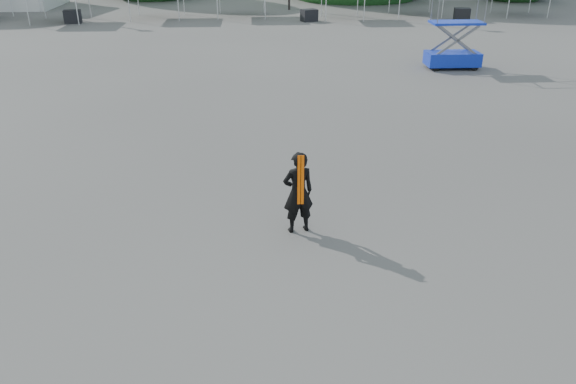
{
  "coord_description": "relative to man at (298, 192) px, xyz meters",
  "views": [
    {
      "loc": [
        0.35,
        -10.78,
        5.55
      ],
      "look_at": [
        0.89,
        -1.84,
        1.3
      ],
      "focal_mm": 35.0,
      "sensor_mm": 36.0,
      "label": 1
    }
  ],
  "objects": [
    {
      "name": "ground",
      "position": [
        -1.14,
        0.92,
        -0.85
      ],
      "size": [
        120.0,
        120.0,
        0.0
      ],
      "primitive_type": "plane",
      "color": "#474442",
      "rests_on": "ground"
    },
    {
      "name": "man",
      "position": [
        0.0,
        0.0,
        0.0
      ],
      "size": [
        0.7,
        0.54,
        1.69
      ],
      "rotation": [
        0.0,
        0.0,
        3.38
      ],
      "color": "black",
      "rests_on": "ground"
    },
    {
      "name": "scissor_lift",
      "position": [
        7.69,
        13.83,
        0.61
      ],
      "size": [
        2.24,
        1.12,
        2.89
      ],
      "rotation": [
        0.0,
        0.0,
        -0.0
      ],
      "color": "#0B1797",
      "rests_on": "ground"
    },
    {
      "name": "crate_west",
      "position": [
        -12.15,
        27.51,
        -0.45
      ],
      "size": [
        1.15,
        0.97,
        0.79
      ],
      "primitive_type": "cube",
      "rotation": [
        0.0,
        0.0,
        0.18
      ],
      "color": "black",
      "rests_on": "ground"
    },
    {
      "name": "crate_mid",
      "position": [
        2.8,
        27.37,
        -0.48
      ],
      "size": [
        1.15,
        1.03,
        0.74
      ],
      "primitive_type": "cube",
      "rotation": [
        0.0,
        0.0,
        0.35
      ],
      "color": "black",
      "rests_on": "ground"
    },
    {
      "name": "crate_east",
      "position": [
        12.75,
        27.23,
        -0.47
      ],
      "size": [
        1.11,
        0.94,
        0.76
      ],
      "primitive_type": "cube",
      "rotation": [
        0.0,
        0.0,
        -0.2
      ],
      "color": "black",
      "rests_on": "ground"
    }
  ]
}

